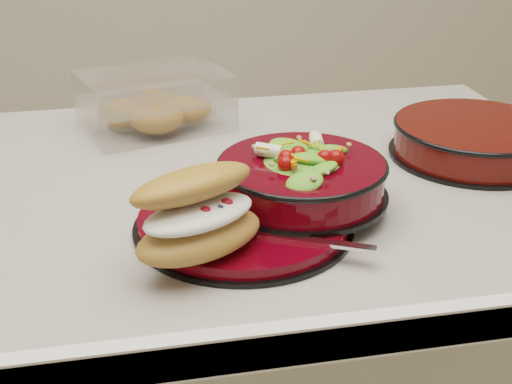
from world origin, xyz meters
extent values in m
cube|color=#A8A39A|center=(0.00, 0.00, 0.88)|extent=(1.24, 0.74, 0.04)
cube|color=white|center=(0.00, -0.36, 0.88)|extent=(1.24, 0.02, 0.05)
cylinder|color=black|center=(0.07, -0.15, 0.90)|extent=(0.27, 0.27, 0.01)
cylinder|color=#4D0209|center=(0.07, -0.15, 0.91)|extent=(0.26, 0.26, 0.01)
torus|color=black|center=(0.08, -0.16, 0.92)|extent=(0.15, 0.15, 0.01)
cylinder|color=black|center=(0.15, -0.11, 0.92)|extent=(0.22, 0.22, 0.01)
cylinder|color=#4D0209|center=(0.15, -0.11, 0.95)|extent=(0.21, 0.21, 0.04)
torus|color=black|center=(0.15, -0.11, 0.97)|extent=(0.22, 0.22, 0.01)
ellipsoid|color=#488C27|center=(0.15, -0.11, 0.96)|extent=(0.18, 0.18, 0.07)
sphere|color=#B30B07|center=(0.20, -0.11, 1.00)|extent=(0.02, 0.02, 0.02)
sphere|color=#B30B07|center=(0.17, -0.07, 1.00)|extent=(0.02, 0.02, 0.02)
sphere|color=#B30B07|center=(0.12, -0.09, 1.00)|extent=(0.02, 0.02, 0.02)
sphere|color=#B30B07|center=(0.12, -0.14, 1.00)|extent=(0.02, 0.02, 0.02)
sphere|color=#B30B07|center=(0.17, -0.16, 1.00)|extent=(0.02, 0.02, 0.02)
cylinder|color=silver|center=(0.18, -0.08, 1.00)|extent=(0.03, 0.04, 0.02)
cylinder|color=silver|center=(0.11, -0.10, 1.00)|extent=(0.04, 0.03, 0.02)
cube|color=orange|center=(0.13, -0.14, 1.00)|extent=(0.03, 0.03, 0.01)
cube|color=orange|center=(0.20, -0.12, 1.00)|extent=(0.03, 0.02, 0.01)
ellipsoid|color=#B36C36|center=(0.01, -0.23, 0.94)|extent=(0.18, 0.15, 0.04)
ellipsoid|color=white|center=(0.01, -0.23, 0.97)|extent=(0.15, 0.12, 0.02)
ellipsoid|color=#B36C36|center=(0.01, -0.21, 1.00)|extent=(0.17, 0.13, 0.04)
sphere|color=#A30B18|center=(-0.02, -0.23, 0.97)|extent=(0.02, 0.02, 0.02)
sphere|color=#A30B18|center=(0.01, -0.24, 0.97)|extent=(0.02, 0.02, 0.02)
sphere|color=#A30B18|center=(0.04, -0.23, 0.97)|extent=(0.02, 0.02, 0.02)
sphere|color=#191947|center=(0.00, -0.23, 0.97)|extent=(0.01, 0.01, 0.01)
sphere|color=#191947|center=(0.02, -0.23, 0.97)|extent=(0.01, 0.01, 0.01)
sphere|color=#191947|center=(0.01, -0.24, 0.97)|extent=(0.01, 0.01, 0.01)
sphere|color=#191947|center=(0.03, -0.24, 0.97)|extent=(0.01, 0.01, 0.01)
cube|color=silver|center=(0.14, -0.24, 0.92)|extent=(0.13, 0.07, 0.00)
cube|color=silver|center=(0.06, -0.20, 0.92)|extent=(0.05, 0.04, 0.00)
cube|color=white|center=(-0.01, 0.24, 0.93)|extent=(0.27, 0.23, 0.05)
cube|color=white|center=(-0.01, 0.24, 0.97)|extent=(0.27, 0.23, 0.04)
ellipsoid|color=#B36C36|center=(-0.06, 0.24, 0.93)|extent=(0.09, 0.07, 0.04)
ellipsoid|color=#B36C36|center=(0.04, 0.24, 0.93)|extent=(0.09, 0.07, 0.04)
ellipsoid|color=#B36C36|center=(-0.01, 0.28, 0.93)|extent=(0.09, 0.07, 0.04)
ellipsoid|color=#B36C36|center=(-0.01, 0.20, 0.93)|extent=(0.09, 0.07, 0.04)
cylinder|color=black|center=(0.46, 0.01, 0.90)|extent=(0.26, 0.26, 0.01)
cylinder|color=#4C0905|center=(0.46, 0.01, 0.93)|extent=(0.24, 0.24, 0.05)
torus|color=black|center=(0.46, 0.01, 0.95)|extent=(0.25, 0.25, 0.01)
camera|label=1|loc=(-0.07, -0.92, 1.32)|focal=50.00mm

